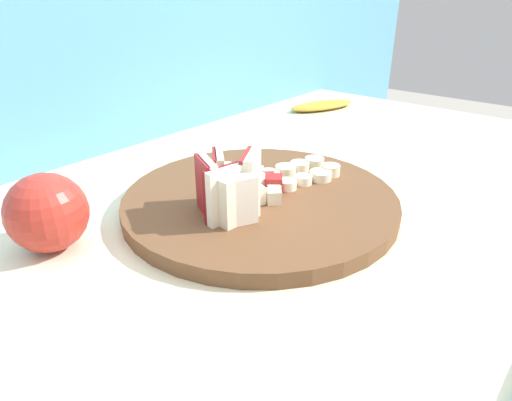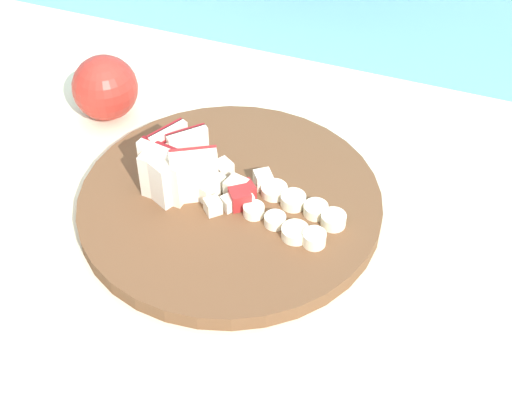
{
  "view_description": "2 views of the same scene",
  "coord_description": "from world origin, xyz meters",
  "px_view_note": "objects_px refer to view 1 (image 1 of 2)",
  "views": [
    {
      "loc": [
        -0.26,
        -0.3,
        1.16
      ],
      "look_at": [
        0.08,
        -0.02,
        0.94
      ],
      "focal_mm": 31.26,
      "sensor_mm": 36.0,
      "label": 1
    },
    {
      "loc": [
        0.36,
        -0.53,
        1.49
      ],
      "look_at": [
        0.16,
        -0.0,
        0.95
      ],
      "focal_mm": 51.75,
      "sensor_mm": 36.0,
      "label": 2
    }
  ],
  "objects_px": {
    "whole_apple": "(47,213)",
    "apple_dice_pile": "(260,186)",
    "banana_slice_rows": "(302,172)",
    "apple_wedge_fan": "(230,190)",
    "cutting_board": "(260,201)",
    "banana_peel": "(322,105)"
  },
  "relations": [
    {
      "from": "apple_wedge_fan",
      "to": "banana_peel",
      "type": "relative_size",
      "value": 0.57
    },
    {
      "from": "banana_slice_rows",
      "to": "whole_apple",
      "type": "relative_size",
      "value": 1.32
    },
    {
      "from": "apple_dice_pile",
      "to": "banana_slice_rows",
      "type": "relative_size",
      "value": 0.76
    },
    {
      "from": "banana_peel",
      "to": "apple_dice_pile",
      "type": "bearing_deg",
      "value": -156.21
    },
    {
      "from": "banana_slice_rows",
      "to": "banana_peel",
      "type": "bearing_deg",
      "value": 28.95
    },
    {
      "from": "apple_wedge_fan",
      "to": "banana_slice_rows",
      "type": "distance_m",
      "value": 0.15
    },
    {
      "from": "banana_slice_rows",
      "to": "banana_peel",
      "type": "relative_size",
      "value": 0.68
    },
    {
      "from": "apple_wedge_fan",
      "to": "apple_dice_pile",
      "type": "xyz_separation_m",
      "value": [
        0.06,
        0.01,
        -0.02
      ]
    },
    {
      "from": "apple_wedge_fan",
      "to": "cutting_board",
      "type": "bearing_deg",
      "value": 8.07
    },
    {
      "from": "banana_slice_rows",
      "to": "banana_peel",
      "type": "height_order",
      "value": "banana_slice_rows"
    },
    {
      "from": "apple_dice_pile",
      "to": "banana_peel",
      "type": "distance_m",
      "value": 0.51
    },
    {
      "from": "cutting_board",
      "to": "banana_slice_rows",
      "type": "relative_size",
      "value": 3.08
    },
    {
      "from": "cutting_board",
      "to": "apple_dice_pile",
      "type": "height_order",
      "value": "apple_dice_pile"
    },
    {
      "from": "whole_apple",
      "to": "cutting_board",
      "type": "bearing_deg",
      "value": -26.82
    },
    {
      "from": "cutting_board",
      "to": "whole_apple",
      "type": "relative_size",
      "value": 4.07
    },
    {
      "from": "cutting_board",
      "to": "banana_slice_rows",
      "type": "height_order",
      "value": "banana_slice_rows"
    },
    {
      "from": "apple_dice_pile",
      "to": "banana_slice_rows",
      "type": "xyz_separation_m",
      "value": [
        0.08,
        -0.01,
        -0.0
      ]
    },
    {
      "from": "whole_apple",
      "to": "apple_dice_pile",
      "type": "bearing_deg",
      "value": -26.39
    },
    {
      "from": "banana_peel",
      "to": "cutting_board",
      "type": "bearing_deg",
      "value": -156.1
    },
    {
      "from": "banana_slice_rows",
      "to": "whole_apple",
      "type": "height_order",
      "value": "whole_apple"
    },
    {
      "from": "apple_dice_pile",
      "to": "banana_slice_rows",
      "type": "distance_m",
      "value": 0.08
    },
    {
      "from": "cutting_board",
      "to": "whole_apple",
      "type": "height_order",
      "value": "whole_apple"
    }
  ]
}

